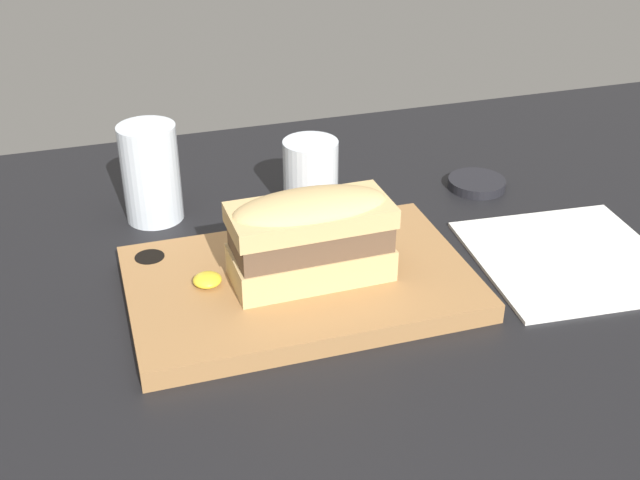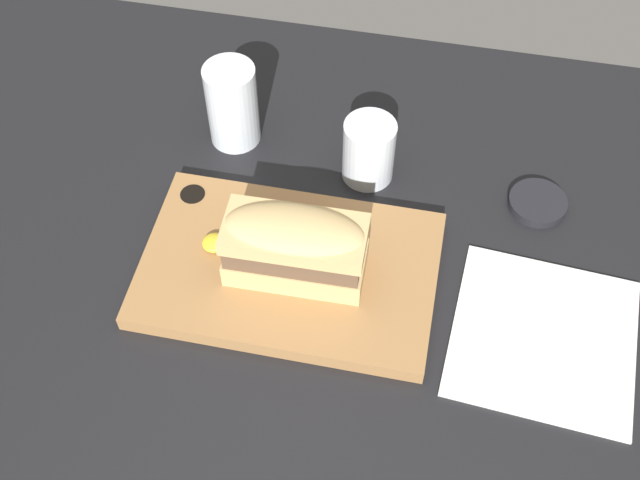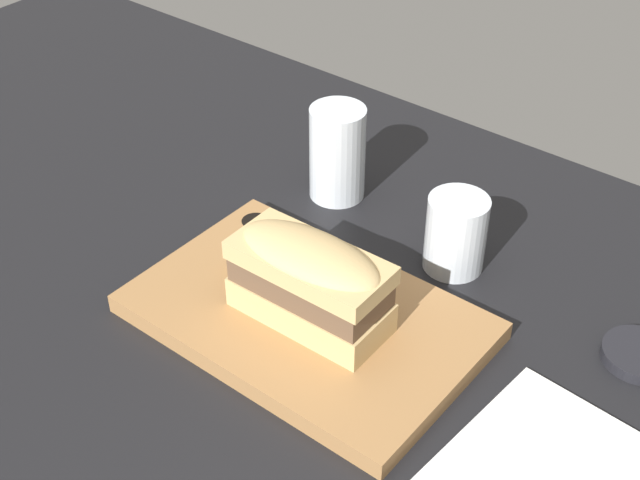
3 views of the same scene
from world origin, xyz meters
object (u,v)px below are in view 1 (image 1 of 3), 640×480
(serving_board, at_px, (299,283))
(water_glass, at_px, (152,179))
(condiment_dish, at_px, (477,183))
(wine_glass, at_px, (311,178))
(napkin, at_px, (569,258))
(sandwich, at_px, (311,233))

(serving_board, bearing_deg, water_glass, 120.22)
(water_glass, distance_m, condiment_dish, 0.38)
(wine_glass, xyz_separation_m, napkin, (0.21, -0.19, -0.03))
(water_glass, bearing_deg, condiment_dish, -5.94)
(serving_board, distance_m, water_glass, 0.22)
(water_glass, height_order, napkin, water_glass)
(napkin, xyz_separation_m, condiment_dish, (-0.01, 0.18, 0.00))
(napkin, bearing_deg, serving_board, 174.64)
(sandwich, xyz_separation_m, water_glass, (-0.12, 0.19, -0.02))
(water_glass, xyz_separation_m, napkin, (0.38, -0.21, -0.04))
(condiment_dish, bearing_deg, sandwich, -148.16)
(water_glass, xyz_separation_m, condiment_dish, (0.37, -0.04, -0.04))
(sandwich, relative_size, napkin, 0.73)
(serving_board, height_order, water_glass, water_glass)
(serving_board, xyz_separation_m, sandwich, (0.01, -0.01, 0.06))
(sandwich, distance_m, napkin, 0.27)
(sandwich, height_order, wine_glass, sandwich)
(sandwich, distance_m, water_glass, 0.23)
(water_glass, bearing_deg, sandwich, -58.40)
(serving_board, relative_size, napkin, 1.58)
(serving_board, relative_size, water_glass, 2.94)
(wine_glass, distance_m, condiment_dish, 0.20)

